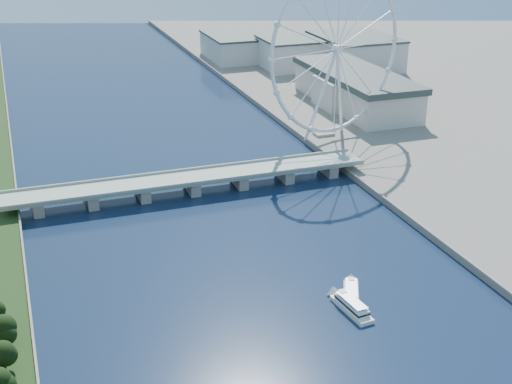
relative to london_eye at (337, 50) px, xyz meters
name	(u,v)px	position (x,y,z in m)	size (l,w,h in m)	color
westminster_bridge	(192,181)	(-119.98, -55.08, -60.89)	(220.00, 22.00, 9.50)	gray
london_eye	(337,50)	(0.00, 0.00, 0.00)	(113.60, 39.12, 124.30)	silver
county_hall	(354,109)	(55.02, 74.92, -67.52)	(54.00, 144.00, 35.00)	beige
city_skyline	(161,68)	(-80.75, 205.00, -50.56)	(505.00, 280.00, 32.00)	beige
tour_boat_near	(351,311)	(-89.63, -208.78, -67.52)	(7.13, 28.01, 6.17)	silver
tour_boat_far	(351,298)	(-84.91, -198.95, -67.52)	(6.91, 27.19, 5.98)	silver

